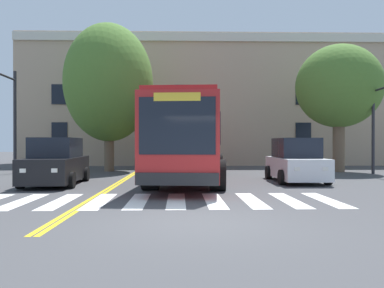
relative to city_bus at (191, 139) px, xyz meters
The scene contains 12 objects.
ground_plane 9.00m from the city_bus, 90.83° to the right, with size 120.00×120.00×0.00m, color #424244.
crosswalk 6.43m from the city_bus, 100.19° to the right, with size 10.22×3.08×0.01m.
lane_line_yellow_inner 8.70m from the city_bus, 111.20° to the left, with size 0.12×36.00×0.01m, color gold.
lane_line_yellow_outer 8.64m from the city_bus, 110.19° to the left, with size 0.12×36.00×0.01m, color gold.
city_bus is the anchor object (origin of this frame).
car_black_near_lane 5.74m from the city_bus, 160.95° to the right, with size 2.17×4.27×1.84m.
car_white_far_lane 4.61m from the city_bus, 12.38° to the right, with size 2.04×3.94×1.84m.
car_silver_behind_bus 10.71m from the city_bus, 97.96° to the left, with size 2.65×5.01×2.20m.
traffic_light_far_corner 9.68m from the city_bus, 166.26° to the left, with size 0.35×2.76×5.44m.
street_tree_curbside_large 9.99m from the city_bus, 27.36° to the left, with size 5.86×5.47×7.22m.
street_tree_curbside_small 7.57m from the city_bus, 132.87° to the left, with size 6.92×7.02×8.50m.
building_facade 13.86m from the city_bus, 73.39° to the left, with size 32.35×6.48×9.53m.
Camera 1 is at (-0.21, -7.83, 1.64)m, focal length 35.00 mm.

